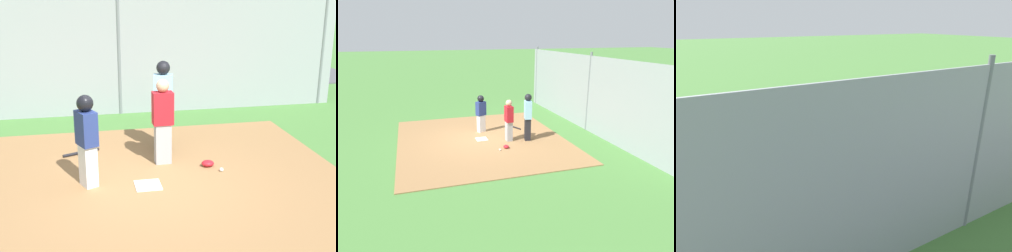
# 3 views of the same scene
# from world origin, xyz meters

# --- Properties ---
(ground_plane) EXTENTS (140.00, 140.00, 0.00)m
(ground_plane) POSITION_xyz_m (0.00, 0.00, 0.00)
(ground_plane) COLOR #477A38
(dirt_infield) EXTENTS (7.20, 6.40, 0.03)m
(dirt_infield) POSITION_xyz_m (0.00, 0.00, 0.01)
(dirt_infield) COLOR olive
(dirt_infield) RESTS_ON ground_plane
(home_plate) EXTENTS (0.44, 0.44, 0.02)m
(home_plate) POSITION_xyz_m (0.00, 0.00, 0.04)
(home_plate) COLOR white
(home_plate) RESTS_ON dirt_infield
(catcher) EXTENTS (0.38, 0.27, 1.63)m
(catcher) POSITION_xyz_m (-0.45, -1.00, 0.88)
(catcher) COLOR #9E9EA3
(catcher) RESTS_ON dirt_infield
(umpire) EXTENTS (0.43, 0.34, 1.85)m
(umpire) POSITION_xyz_m (-0.59, -1.72, 1.01)
(umpire) COLOR black
(umpire) RESTS_ON dirt_infield
(runner) EXTENTS (0.39, 0.45, 1.59)m
(runner) POSITION_xyz_m (0.98, -0.22, 0.93)
(runner) COLOR silver
(runner) RESTS_ON dirt_infield
(baseball_bat) EXTENTS (0.74, 0.35, 0.06)m
(baseball_bat) POSITION_xyz_m (1.09, -1.77, 0.06)
(baseball_bat) COLOR black
(baseball_bat) RESTS_ON dirt_infield
(catcher_mask) EXTENTS (0.24, 0.20, 0.12)m
(catcher_mask) POSITION_xyz_m (-1.24, -0.64, 0.09)
(catcher_mask) COLOR #B21923
(catcher_mask) RESTS_ON dirt_infield
(baseball) EXTENTS (0.07, 0.07, 0.07)m
(baseball) POSITION_xyz_m (-1.42, -0.35, 0.07)
(baseball) COLOR white
(baseball) RESTS_ON dirt_infield
(backstop_fence) EXTENTS (12.00, 0.10, 3.35)m
(backstop_fence) POSITION_xyz_m (0.00, -4.73, 1.60)
(backstop_fence) COLOR #93999E
(backstop_fence) RESTS_ON ground_plane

